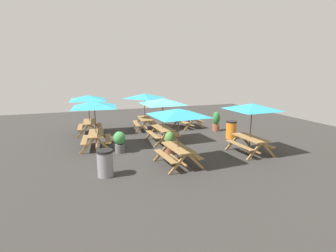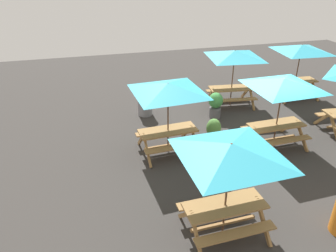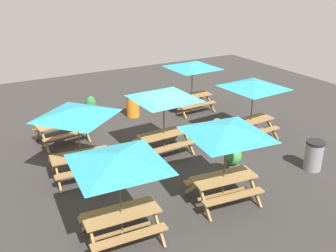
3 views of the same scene
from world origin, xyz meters
name	(u,v)px [view 2 (image 2 of 3)]	position (x,y,z in m)	size (l,w,h in m)	color
ground_plane	(262,142)	(0.00, 0.00, 0.00)	(24.81, 24.81, 0.00)	#33302D
picnic_table_1	(234,58)	(-0.26, -3.12, 1.99)	(2.81, 2.81, 2.34)	olive
picnic_table_2	(168,93)	(3.20, -0.23, 1.99)	(2.82, 2.82, 2.34)	olive
picnic_table_3	(283,88)	(-0.26, 0.28, 1.99)	(2.83, 2.83, 2.34)	olive
picnic_table_4	(230,157)	(2.89, 3.40, 1.99)	(2.83, 2.83, 2.34)	olive
picnic_table_6	(301,52)	(-3.34, -3.25, 1.99)	(2.82, 2.82, 2.34)	olive
trash_bin_gray	(145,103)	(3.36, -3.10, 0.49)	(0.59, 0.59, 0.98)	gray
potted_plant_1	(216,104)	(0.81, -2.17, 0.55)	(0.54, 0.54, 1.00)	#59595B
potted_plant_2	(213,133)	(1.75, -0.07, 0.53)	(0.47, 0.47, 1.03)	#935138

